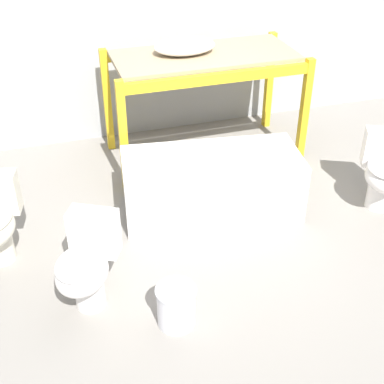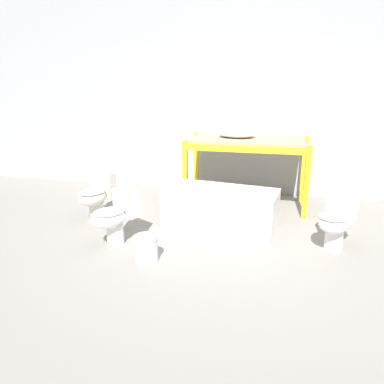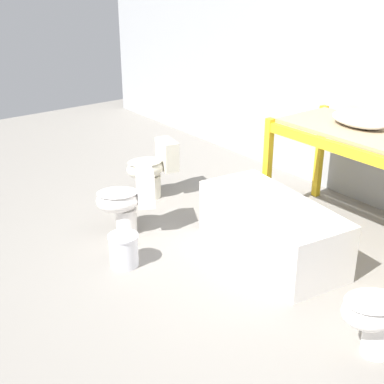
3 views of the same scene
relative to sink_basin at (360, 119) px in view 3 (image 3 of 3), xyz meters
name	(u,v)px [view 3 (image 3 of 3)]	position (x,y,z in m)	size (l,w,h in m)	color
ground_plane	(251,267)	(-0.01, -1.30, -1.11)	(12.00, 12.00, 0.00)	gray
shelving_rack	(368,148)	(0.17, -0.06, -0.23)	(1.80, 0.88, 1.04)	gold
sink_basin	(360,119)	(0.00, 0.00, 0.00)	(0.57, 0.37, 0.22)	white
bathtub_main	(271,224)	(-0.08, -1.01, -0.81)	(1.53, 0.84, 0.52)	white
toilet_near	(384,310)	(1.32, -1.38, -0.76)	(0.53, 0.64, 0.64)	white
toilet_far	(127,200)	(-1.22, -1.82, -0.76)	(0.55, 0.64, 0.64)	white
toilet_extra	(152,167)	(-1.80, -1.14, -0.76)	(0.44, 0.61, 0.64)	silver
bucket_white	(124,249)	(-0.71, -2.16, -0.96)	(0.27, 0.27, 0.29)	silver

